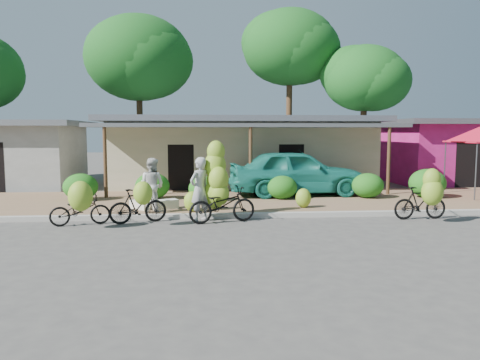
% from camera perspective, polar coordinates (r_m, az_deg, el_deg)
% --- Properties ---
extents(ground, '(100.00, 100.00, 0.00)m').
position_cam_1_polar(ground, '(12.57, 4.30, -6.24)').
color(ground, '#474441').
rests_on(ground, ground).
extents(sidewalk, '(60.00, 6.00, 0.12)m').
position_cam_1_polar(sidewalk, '(17.44, 1.68, -2.62)').
color(sidewalk, '#8E654C').
rests_on(sidewalk, ground).
extents(curb, '(60.00, 0.25, 0.15)m').
position_cam_1_polar(curb, '(14.50, 3.04, -4.30)').
color(curb, '#A8A399').
rests_on(curb, ground).
extents(shop_main, '(13.00, 8.50, 3.35)m').
position_cam_1_polar(shop_main, '(23.16, 0.01, 3.61)').
color(shop_main, beige).
rests_on(shop_main, ground).
extents(shop_pink, '(6.00, 6.00, 3.25)m').
position_cam_1_polar(shop_pink, '(26.29, 23.49, 3.29)').
color(shop_pink, '#CD1F81').
rests_on(shop_pink, ground).
extents(shop_grey, '(7.00, 6.00, 3.15)m').
position_cam_1_polar(shop_grey, '(24.84, -26.22, 2.92)').
color(shop_grey, '#A0A09B').
rests_on(shop_grey, ground).
extents(tree_far_center, '(6.21, 6.17, 9.38)m').
position_cam_1_polar(tree_far_center, '(28.82, -12.63, 14.47)').
color(tree_far_center, '#523321').
rests_on(tree_far_center, ground).
extents(tree_center_right, '(5.79, 5.72, 10.03)m').
position_cam_1_polar(tree_center_right, '(29.69, 5.67, 15.93)').
color(tree_center_right, '#523321').
rests_on(tree_center_right, ground).
extents(tree_near_right, '(4.87, 4.73, 7.62)m').
position_cam_1_polar(tree_near_right, '(28.49, 14.50, 12.08)').
color(tree_near_right, '#523321').
rests_on(tree_near_right, ground).
extents(hedge_0, '(1.27, 1.14, 0.99)m').
position_cam_1_polar(hedge_0, '(18.25, -18.86, -0.79)').
color(hedge_0, '#1E5513').
rests_on(hedge_0, sidewalk).
extents(hedge_1, '(1.28, 1.15, 1.00)m').
position_cam_1_polar(hedge_1, '(17.82, -10.64, -0.72)').
color(hedge_1, '#1E5513').
rests_on(hedge_1, sidewalk).
extents(hedge_2, '(1.15, 1.04, 0.90)m').
position_cam_1_polar(hedge_2, '(17.18, -4.38, -1.04)').
color(hedge_2, '#1E5513').
rests_on(hedge_2, sidewalk).
extents(hedge_3, '(1.13, 1.02, 0.88)m').
position_cam_1_polar(hedge_3, '(17.64, 5.16, -0.90)').
color(hedge_3, '#1E5513').
rests_on(hedge_3, sidewalk).
extents(hedge_4, '(1.22, 1.09, 0.95)m').
position_cam_1_polar(hedge_4, '(18.55, 15.31, -0.65)').
color(hedge_4, '#1E5513').
rests_on(hedge_4, sidewalk).
extents(hedge_5, '(1.41, 1.27, 1.10)m').
position_cam_1_polar(hedge_5, '(19.39, 21.87, -0.36)').
color(hedge_5, '#1E5513').
rests_on(hedge_5, sidewalk).
extents(bike_far_left, '(1.75, 1.41, 1.33)m').
position_cam_1_polar(bike_far_left, '(13.81, -18.90, -3.06)').
color(bike_far_left, black).
rests_on(bike_far_left, ground).
extents(bike_left, '(1.73, 1.34, 1.29)m').
position_cam_1_polar(bike_left, '(13.74, -12.22, -2.86)').
color(bike_left, black).
rests_on(bike_left, ground).
extents(bike_center, '(2.12, 1.44, 2.38)m').
position_cam_1_polar(bike_center, '(13.79, -2.53, -1.41)').
color(bike_center, black).
rests_on(bike_center, ground).
extents(bike_right, '(1.67, 1.19, 1.59)m').
position_cam_1_polar(bike_right, '(14.91, 21.54, -2.04)').
color(bike_right, black).
rests_on(bike_right, ground).
extents(loose_banana_a, '(0.52, 0.44, 0.65)m').
position_cam_1_polar(loose_banana_a, '(14.90, -5.87, -2.61)').
color(loose_banana_a, '#95A629').
rests_on(loose_banana_a, sidewalk).
extents(loose_banana_b, '(0.53, 0.45, 0.66)m').
position_cam_1_polar(loose_banana_b, '(15.23, -3.05, -2.37)').
color(loose_banana_b, '#95A629').
rests_on(loose_banana_b, sidewalk).
extents(loose_banana_c, '(0.52, 0.44, 0.65)m').
position_cam_1_polar(loose_banana_c, '(15.72, 7.73, -2.19)').
color(loose_banana_c, '#95A629').
rests_on(loose_banana_c, sidewalk).
extents(sack_near, '(0.94, 0.71, 0.30)m').
position_cam_1_polar(sack_near, '(15.55, -9.17, -2.95)').
color(sack_near, white).
rests_on(sack_near, sidewalk).
extents(sack_far, '(0.80, 0.79, 0.28)m').
position_cam_1_polar(sack_far, '(15.68, -11.97, -2.96)').
color(sack_far, white).
rests_on(sack_far, sidewalk).
extents(vendor, '(0.81, 0.81, 1.90)m').
position_cam_1_polar(vendor, '(13.88, -4.95, -1.12)').
color(vendor, '#9C9C9C').
rests_on(vendor, ground).
extents(bystander, '(1.04, 0.97, 1.71)m').
position_cam_1_polar(bystander, '(14.90, -10.68, -0.62)').
color(bystander, silver).
rests_on(bystander, sidewalk).
extents(teal_van, '(5.47, 2.46, 1.82)m').
position_cam_1_polar(teal_van, '(18.79, 6.85, 0.94)').
color(teal_van, '#1B7B6C').
rests_on(teal_van, sidewalk).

